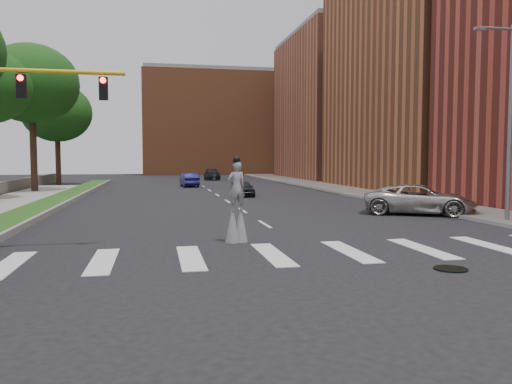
% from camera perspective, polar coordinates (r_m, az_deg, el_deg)
% --- Properties ---
extents(ground_plane, '(160.00, 160.00, 0.00)m').
position_cam_1_polar(ground_plane, '(15.24, 7.54, -7.63)').
color(ground_plane, black).
rests_on(ground_plane, ground).
extents(grass_median, '(2.00, 60.00, 0.25)m').
position_cam_1_polar(grass_median, '(34.87, -22.31, -1.13)').
color(grass_median, '#1F4B15').
rests_on(grass_median, ground).
extents(median_curb, '(0.20, 60.00, 0.28)m').
position_cam_1_polar(median_curb, '(34.69, -20.61, -1.09)').
color(median_curb, gray).
rests_on(median_curb, ground).
extents(sidewalk_right, '(5.00, 90.00, 0.18)m').
position_cam_1_polar(sidewalk_right, '(42.89, 12.53, -0.07)').
color(sidewalk_right, gray).
rests_on(sidewalk_right, ground).
extents(manhole, '(0.90, 0.90, 0.04)m').
position_cam_1_polar(manhole, '(14.75, 21.35, -8.18)').
color(manhole, black).
rests_on(manhole, ground).
extents(building_mid, '(16.00, 22.00, 24.00)m').
position_cam_1_polar(building_mid, '(52.41, 20.25, 13.57)').
color(building_mid, '#9A5330').
rests_on(building_mid, ground).
extents(building_far, '(16.00, 22.00, 20.00)m').
position_cam_1_polar(building_far, '(73.54, 10.24, 9.35)').
color(building_far, '#AA5A3E').
rests_on(building_far, ground).
extents(building_backdrop, '(26.00, 14.00, 18.00)m').
position_cam_1_polar(building_backdrop, '(92.94, -4.68, 7.65)').
color(building_backdrop, '#9A5330').
rests_on(building_backdrop, ground).
extents(streetlight, '(2.05, 0.20, 9.00)m').
position_cam_1_polar(streetlight, '(25.62, 26.90, 7.67)').
color(streetlight, slate).
rests_on(streetlight, ground).
extents(stilt_performer, '(0.83, 0.59, 3.10)m').
position_cam_1_polar(stilt_performer, '(17.93, -2.24, -1.80)').
color(stilt_performer, black).
rests_on(stilt_performer, ground).
extents(suv_crossing, '(6.35, 5.14, 1.61)m').
position_cam_1_polar(suv_crossing, '(28.14, 18.18, -0.81)').
color(suv_crossing, '#B1AEA7').
rests_on(suv_crossing, ground).
extents(car_near, '(1.52, 3.71, 1.26)m').
position_cam_1_polar(car_near, '(39.21, -1.55, 0.44)').
color(car_near, black).
rests_on(car_near, ground).
extents(car_mid, '(1.86, 4.49, 1.45)m').
position_cam_1_polar(car_mid, '(52.35, -7.63, 1.40)').
color(car_mid, '#171753').
rests_on(car_mid, ground).
extents(car_far, '(2.29, 5.14, 1.46)m').
position_cam_1_polar(car_far, '(67.84, -5.06, 2.02)').
color(car_far, black).
rests_on(car_far, ground).
extents(tree_4, '(7.85, 7.85, 12.62)m').
position_cam_1_polar(tree_4, '(47.14, -24.28, 11.20)').
color(tree_4, black).
rests_on(tree_4, ground).
extents(tree_5, '(7.48, 7.48, 11.10)m').
position_cam_1_polar(tree_5, '(59.17, -21.81, 8.40)').
color(tree_5, black).
rests_on(tree_5, ground).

